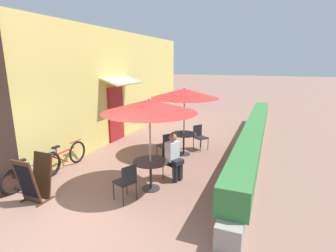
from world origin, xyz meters
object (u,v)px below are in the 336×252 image
patio_table_near (151,168)px  patio_umbrella_mid (184,93)px  cafe_chair_near_right (127,180)px  patio_umbrella_near (150,106)px  cafe_chair_near_left (171,160)px  patio_table_mid (184,139)px  bicycle_second (65,157)px  coffee_cup_mid (181,132)px  cafe_chair_mid_right (199,135)px  seated_patron_near_left (174,155)px  cafe_chair_mid_left (166,144)px  bicycle_leaning (33,171)px  menu_board (35,179)px

patio_table_near → patio_umbrella_mid: bearing=91.0°
patio_umbrella_mid → cafe_chair_near_right: bearing=-93.2°
patio_umbrella_near → cafe_chair_near_left: (0.23, 0.73, -1.54)m
cafe_chair_near_right → patio_umbrella_mid: size_ratio=0.39×
patio_umbrella_mid → cafe_chair_near_left: bearing=-81.7°
patio_table_mid → bicycle_second: 3.72m
cafe_chair_near_left → bicycle_second: 3.13m
patio_table_near → coffee_cup_mid: size_ratio=9.42×
cafe_chair_near_left → patio_umbrella_mid: (-0.28, 1.92, 1.54)m
cafe_chair_mid_right → patio_umbrella_mid: bearing=5.7°
coffee_cup_mid → patio_umbrella_mid: bearing=-7.5°
seated_patron_near_left → coffee_cup_mid: seated_patron_near_left is taller
patio_table_mid → coffee_cup_mid: 0.25m
patio_table_mid → cafe_chair_mid_left: (-0.36, -0.68, -0.03)m
coffee_cup_mid → patio_table_near: bearing=-86.7°
patio_umbrella_near → bicycle_leaning: bearing=-162.8°
patio_table_near → patio_umbrella_mid: (-0.05, 2.65, 1.51)m
cafe_chair_near_right → patio_table_mid: bearing=20.2°
menu_board → patio_umbrella_mid: bearing=63.6°
bicycle_leaning → cafe_chair_near_right: bearing=7.7°
patio_table_mid → bicycle_leaning: 4.51m
bicycle_leaning → cafe_chair_mid_left: bearing=53.8°
coffee_cup_mid → bicycle_second: coffee_cup_mid is taller
patio_umbrella_mid → cafe_chair_mid_right: patio_umbrella_mid is taller
patio_umbrella_near → cafe_chair_mid_left: bearing=101.5°
patio_umbrella_mid → menu_board: 4.84m
cafe_chair_mid_right → bicycle_leaning: cafe_chair_mid_right is taller
bicycle_second → cafe_chair_near_left: bearing=10.4°
patio_umbrella_near → bicycle_second: bearing=175.8°
coffee_cup_mid → menu_board: 4.56m
seated_patron_near_left → cafe_chair_mid_right: (-0.03, 2.64, -0.17)m
cafe_chair_mid_left → bicycle_second: cafe_chair_mid_left is taller
cafe_chair_near_left → cafe_chair_near_right: same height
cafe_chair_near_right → coffee_cup_mid: bearing=22.1°
cafe_chair_mid_left → menu_board: 3.82m
patio_table_near → cafe_chair_mid_right: (0.31, 3.33, -0.03)m
patio_table_mid → cafe_chair_mid_right: 0.77m
cafe_chair_near_left → patio_umbrella_mid: patio_umbrella_mid is taller
patio_table_near → seated_patron_near_left: 0.78m
cafe_chair_near_right → coffee_cup_mid: (0.08, 3.39, 0.25)m
cafe_chair_mid_left → cafe_chair_mid_right: same height
cafe_chair_mid_right → bicycle_leaning: size_ratio=0.51×
coffee_cup_mid → patio_table_mid: bearing=-7.5°
bicycle_second → menu_board: bearing=-66.2°
patio_umbrella_mid → bicycle_leaning: (-2.80, -3.53, -1.70)m
patio_table_near → bicycle_second: (-2.85, 0.21, -0.19)m
cafe_chair_mid_right → coffee_cup_mid: bearing=-1.6°
patio_umbrella_mid → cafe_chair_mid_left: 1.72m
cafe_chair_mid_right → bicycle_leaning: bearing=-3.6°
patio_umbrella_near → bicycle_second: 3.33m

